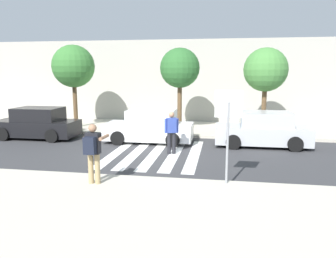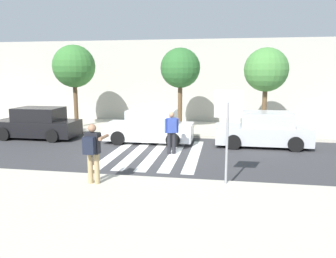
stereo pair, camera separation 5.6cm
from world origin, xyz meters
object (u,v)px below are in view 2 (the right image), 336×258
Objects in this scene: parked_car_black at (38,124)px; parked_car_silver at (263,130)px; stop_sign at (228,116)px; street_tree_center at (180,69)px; street_tree_east at (266,70)px; street_tree_west at (74,67)px; parked_car_white at (150,127)px; pedestrian_crossing at (172,130)px; photographer_with_backpack at (92,149)px.

parked_car_black is 1.00× the size of parked_car_silver.
street_tree_center is at bearing 106.24° from stop_sign.
street_tree_west is at bearing 178.87° from street_tree_east.
street_tree_east is at bearing 76.64° from stop_sign.
parked_car_white is (-3.52, 5.72, -1.36)m from stop_sign.
street_tree_east is at bearing 83.32° from parked_car_silver.
parked_car_black is at bearing -180.00° from parked_car_white.
pedestrian_crossing reaches higher than parked_car_silver.
street_tree_center is (6.84, 2.70, 2.75)m from parked_car_black.
parked_car_black is at bearing -167.60° from street_tree_east.
stop_sign is 12.02m from street_tree_west.
parked_car_silver is (3.82, 2.06, -0.25)m from pedestrian_crossing.
street_tree_west is 10.42m from street_tree_east.
street_tree_center is (6.02, 0.02, -0.11)m from street_tree_west.
street_tree_center reaches higher than pedestrian_crossing.
street_tree_east is at bearing -1.13° from street_tree_west.
street_tree_center is at bearing 0.23° from street_tree_west.
photographer_with_backpack reaches higher than parked_car_white.
street_tree_west is at bearing 165.20° from parked_car_silver.
stop_sign is 0.57× the size of street_tree_west.
street_tree_center is (-4.11, 2.70, 2.75)m from parked_car_silver.
street_tree_center reaches higher than parked_car_white.
parked_car_silver is at bearing 73.86° from stop_sign.
stop_sign is 11.00m from parked_car_black.
photographer_with_backpack is at bearing -62.39° from street_tree_west.
pedestrian_crossing is at bearing -86.50° from street_tree_center.
stop_sign is 0.65× the size of parked_car_black.
pedestrian_crossing is 0.37× the size of street_tree_west.
photographer_with_backpack is 0.37× the size of street_tree_west.
street_tree_west is at bearing 73.00° from parked_car_black.
photographer_with_backpack is 4.61m from pedestrian_crossing.
parked_car_silver is at bearing 49.91° from photographer_with_backpack.
parked_car_white is 4.00m from street_tree_center.
street_tree_west is 1.07× the size of street_tree_east.
parked_car_white is (5.77, 0.00, 0.00)m from parked_car_black.
photographer_with_backpack is 0.42× the size of parked_car_silver.
pedestrian_crossing is 6.57m from street_tree_east.
parked_car_white is at bearing 123.36° from pedestrian_crossing.
street_tree_west is at bearing 135.25° from stop_sign.
parked_car_silver is at bearing -0.00° from parked_car_white.
parked_car_white is 5.18m from parked_car_silver.
parked_car_white is (-1.36, 2.06, -0.25)m from pedestrian_crossing.
street_tree_center is at bearing 21.55° from parked_car_black.
parked_car_black is 0.93× the size of street_tree_center.
street_tree_west is (-4.75, 9.07, 2.42)m from photographer_with_backpack.
street_tree_center reaches higher than stop_sign.
street_tree_east is (11.24, 2.47, 2.65)m from parked_car_black.
street_tree_east reaches higher than parked_car_silver.
street_tree_west reaches higher than parked_car_white.
pedestrian_crossing is 2.48m from parked_car_white.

